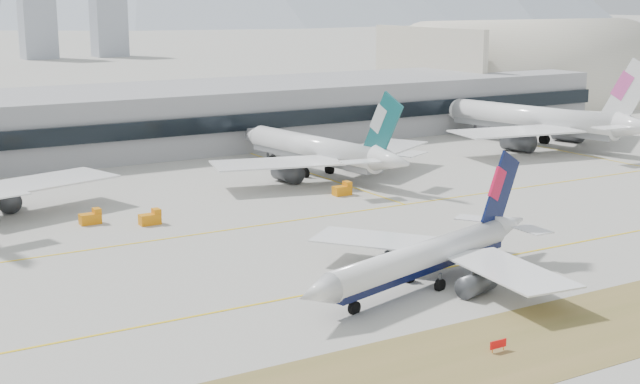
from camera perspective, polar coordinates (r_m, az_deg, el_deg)
ground at (r=127.91m, az=4.36°, el=-4.74°), size 3000.00×3000.00×0.00m
taxiing_airliner at (r=119.24m, az=6.98°, el=-4.12°), size 47.23×40.25×16.19m
widebody_cathay at (r=190.23m, az=-0.00°, el=2.62°), size 55.91×55.19×20.12m
widebody_china_air at (r=236.03m, az=13.92°, el=4.41°), size 65.92×65.54×24.04m
terminal at (r=227.97m, az=-12.45°, el=4.50°), size 280.00×43.10×15.00m
hangar at (r=327.49m, az=13.04°, el=5.48°), size 91.00×60.00×60.00m
hold_sign_left at (r=99.40m, az=11.33°, el=-9.54°), size 2.20×0.15×1.35m
gse_b at (r=152.92m, az=-10.78°, el=-1.67°), size 3.55×2.00×2.60m
gse_extra at (r=155.46m, az=-14.44°, el=-1.61°), size 3.55×2.00×2.60m
gse_c at (r=172.48m, az=1.47°, el=0.14°), size 3.55×2.00×2.60m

